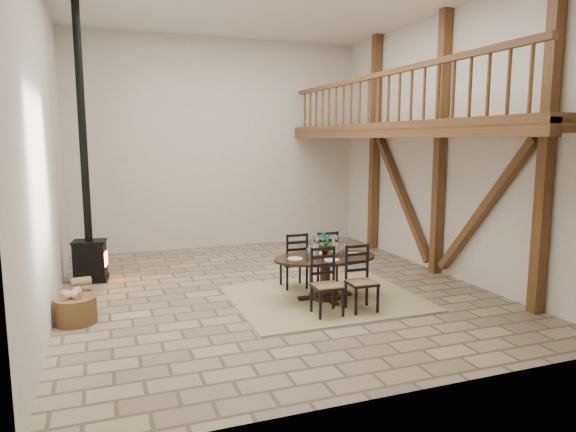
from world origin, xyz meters
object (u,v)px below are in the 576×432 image
object	(u,v)px
dining_table	(325,274)
log_basket	(75,309)
log_stack	(81,288)
wood_stove	(88,220)

from	to	relation	value
dining_table	log_basket	size ratio (longest dim) A/B	3.36
dining_table	log_stack	distance (m)	4.08
wood_stove	log_stack	xyz separation A→B (m)	(-0.14, -1.00, -0.99)
dining_table	log_basket	xyz separation A→B (m)	(-3.82, 0.20, -0.21)
dining_table	wood_stove	size ratio (longest dim) A/B	0.39
wood_stove	dining_table	bearing A→B (deg)	-26.02
log_basket	log_stack	size ratio (longest dim) A/B	1.73
dining_table	log_stack	size ratio (longest dim) A/B	5.82
dining_table	log_basket	bearing A→B (deg)	178.81
log_stack	wood_stove	bearing A→B (deg)	82.17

